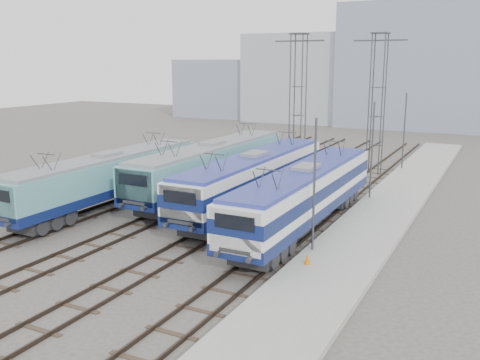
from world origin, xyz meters
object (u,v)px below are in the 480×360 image
object	(u,v)px
locomotive_far_left	(106,176)
safety_cone	(307,259)
locomotive_center_right	(254,176)
catenary_tower_east	(377,97)
locomotive_center_left	(211,165)
mast_mid	(372,153)
catenary_tower_west	(298,97)
mast_front	(314,188)
locomotive_far_right	(304,192)
mast_rear	(404,133)

from	to	relation	value
locomotive_far_left	safety_cone	bearing A→B (deg)	-15.41
locomotive_center_right	catenary_tower_east	world-z (taller)	catenary_tower_east
locomotive_center_left	mast_mid	distance (m)	11.46
locomotive_center_right	catenary_tower_west	world-z (taller)	catenary_tower_west
catenary_tower_east	mast_front	xyz separation A→B (m)	(2.10, -22.00, -3.14)
mast_mid	safety_cone	distance (m)	14.35
locomotive_center_right	locomotive_far_right	distance (m)	5.20
catenary_tower_east	mast_mid	xyz separation A→B (m)	(2.10, -10.00, -3.14)
locomotive_center_right	safety_cone	bearing A→B (deg)	-50.78
locomotive_center_left	safety_cone	bearing A→B (deg)	-42.97
catenary_tower_east	mast_rear	xyz separation A→B (m)	(2.10, 2.00, -3.14)
catenary_tower_east	mast_mid	distance (m)	10.69
locomotive_center_left	mast_mid	xyz separation A→B (m)	(10.85, 3.50, 1.19)
catenary_tower_west	mast_mid	xyz separation A→B (m)	(8.60, -8.00, -3.14)
catenary_tower_west	locomotive_far_right	bearing A→B (deg)	-67.50
catenary_tower_west	mast_rear	bearing A→B (deg)	24.94
locomotive_far_right	mast_rear	size ratio (longest dim) A/B	2.54
catenary_tower_west	catenary_tower_east	bearing A→B (deg)	17.10
catenary_tower_west	locomotive_far_left	bearing A→B (deg)	-110.90
locomotive_center_left	mast_front	bearing A→B (deg)	-38.07
locomotive_far_right	catenary_tower_east	bearing A→B (deg)	90.78
locomotive_far_left	locomotive_center_left	size ratio (longest dim) A/B	0.94
locomotive_center_left	catenary_tower_east	bearing A→B (deg)	57.05
locomotive_far_left	locomotive_center_right	distance (m)	9.85
locomotive_far_right	safety_cone	world-z (taller)	locomotive_far_right
locomotive_far_left	mast_rear	distance (m)	26.60
locomotive_center_right	mast_front	distance (m)	9.03
locomotive_center_right	mast_front	world-z (taller)	mast_front
safety_cone	catenary_tower_west	bearing A→B (deg)	112.36
locomotive_center_left	mast_front	world-z (taller)	mast_front
locomotive_center_left	catenary_tower_west	xyz separation A→B (m)	(2.25, 11.50, 4.34)
locomotive_center_right	catenary_tower_west	size ratio (longest dim) A/B	1.49
locomotive_far_right	mast_mid	xyz separation A→B (m)	(1.85, 8.30, 1.22)
catenary_tower_west	safety_cone	distance (m)	24.59
locomotive_far_left	safety_cone	xyz separation A→B (m)	(15.81, -4.36, -1.61)
locomotive_center_left	mast_front	distance (m)	13.83
locomotive_center_left	mast_rear	distance (m)	18.96
locomotive_far_right	locomotive_center_left	bearing A→B (deg)	151.95
locomotive_center_left	safety_cone	xyz separation A→B (m)	(11.31, -10.54, -1.74)
mast_front	mast_mid	distance (m)	12.00
locomotive_far_right	mast_rear	distance (m)	20.42
catenary_tower_west	mast_rear	size ratio (longest dim) A/B	1.71
locomotive_center_right	locomotive_far_right	xyz separation A→B (m)	(4.50, -2.61, -0.01)
locomotive_far_left	safety_cone	world-z (taller)	locomotive_far_left
locomotive_far_left	mast_mid	distance (m)	18.20
catenary_tower_east	safety_cone	world-z (taller)	catenary_tower_east
locomotive_center_right	mast_rear	distance (m)	18.83
catenary_tower_east	mast_front	size ratio (longest dim) A/B	1.71
locomotive_far_right	catenary_tower_west	size ratio (longest dim) A/B	1.48
locomotive_center_left	catenary_tower_west	bearing A→B (deg)	78.93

